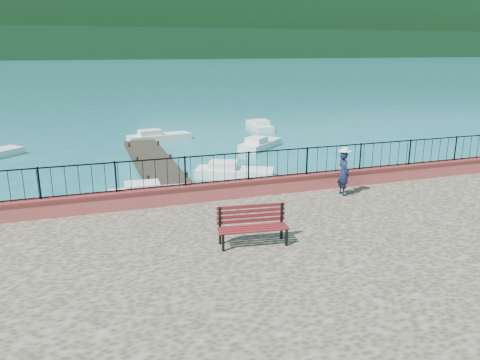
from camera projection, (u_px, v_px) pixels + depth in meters
ground at (303, 272)px, 13.24m from camera, size 2000.00×2000.00×0.00m
parapet at (257, 187)px, 16.20m from camera, size 28.00×0.46×0.58m
railing at (257, 165)px, 15.99m from camera, size 27.00×0.05×0.95m
dock at (160, 172)px, 23.49m from camera, size 2.00×16.00×0.30m
far_forest at (82, 44)px, 283.78m from camera, size 900.00×60.00×18.00m
foothills at (79, 26)px, 334.85m from camera, size 900.00×120.00×44.00m
companion_hill at (261, 54)px, 591.84m from camera, size 448.00×384.00×180.00m
park_bench at (253, 233)px, 12.09m from camera, size 1.88×0.81×1.01m
person at (344, 173)px, 16.09m from camera, size 0.40×0.59×1.55m
hat at (345, 149)px, 15.86m from camera, size 0.44×0.44×0.12m
boat_0 at (157, 190)px, 19.52m from camera, size 4.06×1.53×0.80m
boat_1 at (235, 169)px, 22.95m from camera, size 3.97×2.84×0.80m
boat_2 at (260, 142)px, 29.74m from camera, size 3.54×3.30×0.80m
boat_4 at (159, 135)px, 32.17m from camera, size 4.41×1.87×0.80m
boat_5 at (259, 124)px, 36.91m from camera, size 1.80×4.29×0.80m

